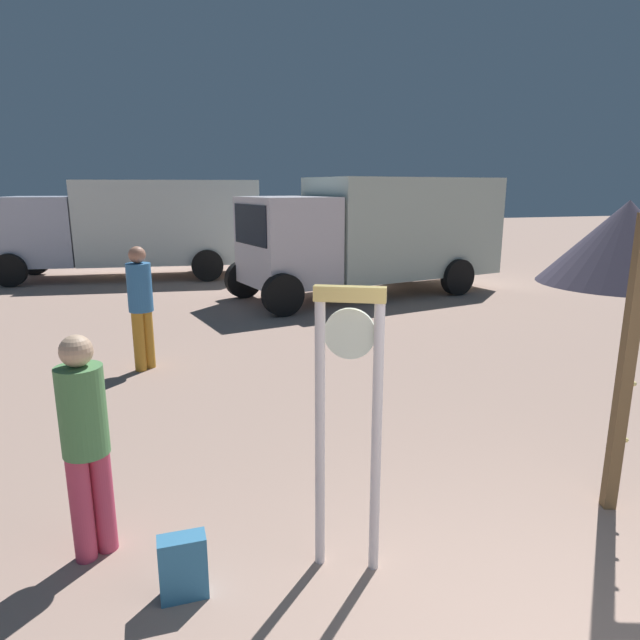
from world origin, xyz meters
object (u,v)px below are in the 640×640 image
(person_near_clock, at_px, (85,437))
(box_truck_near, at_px, (379,231))
(standing_clock, at_px, (349,404))
(dome_tent, at_px, (625,242))
(box_truck_far, at_px, (143,224))
(person_distant, at_px, (141,302))
(backpack, at_px, (183,567))

(person_near_clock, height_order, box_truck_near, box_truck_near)
(standing_clock, distance_m, dome_tent, 14.46)
(box_truck_far, relative_size, dome_tent, 1.66)
(standing_clock, bearing_deg, person_near_clock, 159.14)
(standing_clock, height_order, person_distant, standing_clock)
(person_distant, relative_size, dome_tent, 0.41)
(standing_clock, bearing_deg, dome_tent, 38.01)
(person_distant, distance_m, dome_tent, 13.34)
(person_near_clock, bearing_deg, person_distant, 85.34)
(standing_clock, xyz_separation_m, backpack, (-1.14, 0.02, -1.02))
(box_truck_far, bearing_deg, standing_clock, -84.68)
(standing_clock, relative_size, person_near_clock, 1.21)
(person_near_clock, relative_size, person_distant, 0.92)
(standing_clock, relative_size, backpack, 4.59)
(standing_clock, xyz_separation_m, person_near_clock, (-1.73, 0.66, -0.30))
(standing_clock, distance_m, person_distant, 5.23)
(person_near_clock, height_order, backpack, person_near_clock)
(box_truck_near, bearing_deg, person_near_clock, -124.07)
(backpack, bearing_deg, dome_tent, 35.32)
(person_distant, relative_size, box_truck_near, 0.26)
(backpack, height_order, dome_tent, dome_tent)
(backpack, bearing_deg, standing_clock, -1.05)
(box_truck_near, bearing_deg, box_truck_far, 141.37)
(person_near_clock, xyz_separation_m, person_distant, (0.36, 4.38, 0.08))
(backpack, distance_m, box_truck_far, 14.10)
(box_truck_far, bearing_deg, person_near_clock, -91.81)
(box_truck_near, xyz_separation_m, dome_tent, (7.10, -0.67, -0.43))
(person_distant, height_order, dome_tent, dome_tent)
(backpack, bearing_deg, person_distant, 92.67)
(box_truck_near, distance_m, dome_tent, 7.14)
(person_distant, bearing_deg, box_truck_far, 89.58)
(backpack, relative_size, box_truck_far, 0.06)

